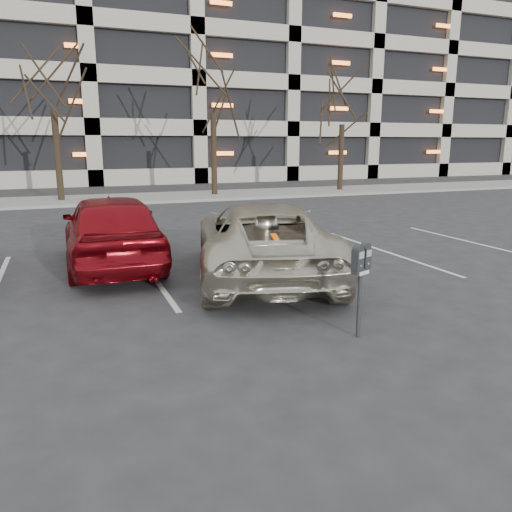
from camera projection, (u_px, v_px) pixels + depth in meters
name	position (u px, v px, depth m)	size (l,w,h in m)	color
ground	(257.00, 298.00, 8.42)	(140.00, 140.00, 0.00)	#28282B
sidewalk	(131.00, 198.00, 22.96)	(80.00, 4.00, 0.12)	gray
stall_lines	(151.00, 273.00, 10.02)	(16.90, 5.20, 0.00)	silver
parking_garage	(244.00, 60.00, 41.37)	(52.00, 20.00, 19.00)	black
tree_b	(49.00, 50.00, 20.53)	(3.82, 3.82, 8.69)	black
tree_c	(212.00, 60.00, 22.99)	(3.82, 3.82, 8.69)	black
tree_d	(344.00, 82.00, 25.60)	(3.43, 3.43, 7.78)	black
parking_meter	(361.00, 268.00, 6.50)	(0.34, 0.24, 1.25)	black
suv_silver	(263.00, 240.00, 9.61)	(3.68, 5.67, 1.46)	beige
car_red	(112.00, 230.00, 10.38)	(1.86, 4.63, 1.58)	maroon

